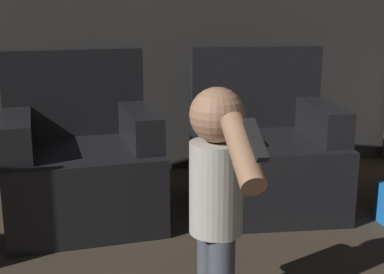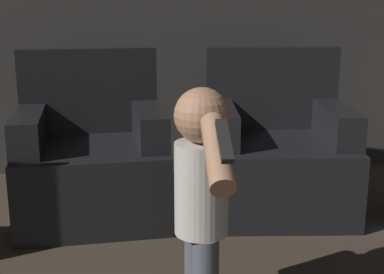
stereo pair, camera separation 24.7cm
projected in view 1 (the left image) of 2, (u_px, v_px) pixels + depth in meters
name	position (u px, v px, depth m)	size (l,w,h in m)	color
armchair_left	(81.00, 162.00, 3.11)	(0.91, 0.89, 0.96)	black
armchair_right	(263.00, 151.00, 3.32)	(0.90, 0.88, 0.96)	black
person_toddler	(217.00, 189.00, 2.01)	(0.21, 0.63, 0.94)	#474C56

